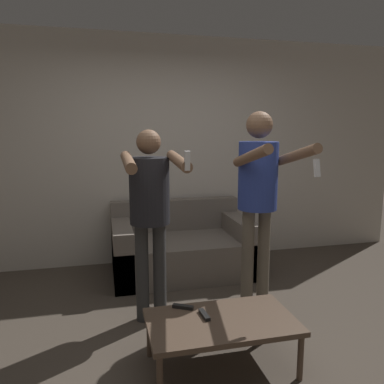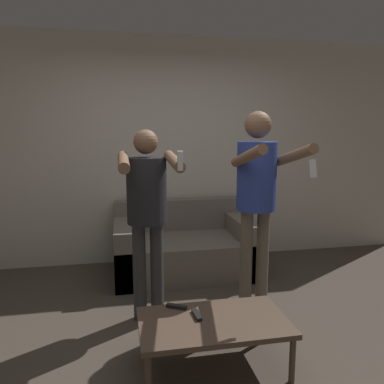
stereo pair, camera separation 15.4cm
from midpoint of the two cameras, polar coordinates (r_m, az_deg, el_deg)
ground_plane at (r=3.01m, az=2.74°, el=-22.81°), size 14.00×14.00×0.00m
wall_back at (r=4.57m, az=-3.29°, el=6.20°), size 6.40×0.06×2.70m
couch at (r=4.30m, az=-0.31°, el=-8.65°), size 1.53×0.93×0.78m
person_standing_left at (r=3.06m, az=-5.42°, el=-1.64°), size 0.45×0.76×1.61m
person_standing_right at (r=3.27m, az=11.25°, el=0.75°), size 0.46×0.80×1.76m
coffee_table at (r=2.67m, az=5.04°, el=-19.51°), size 0.99×0.57×0.35m
remote_near at (r=2.68m, az=2.46°, el=-18.21°), size 0.05×0.15×0.02m
remote_far at (r=2.79m, az=-0.74°, el=-17.07°), size 0.15×0.11×0.02m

